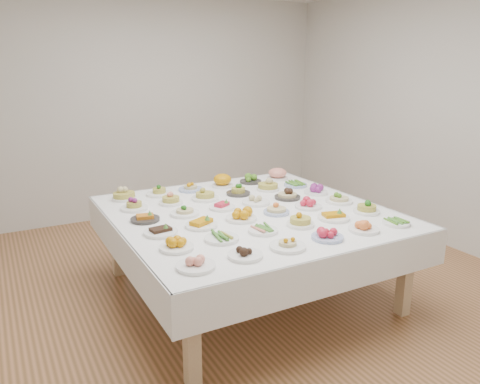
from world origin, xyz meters
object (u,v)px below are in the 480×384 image
display_table (248,219)px  dish_35 (278,173)px  dish_18 (145,216)px  dish_0 (196,263)px

display_table → dish_35: dish_35 is taller
dish_18 → dish_35: dish_35 is taller
dish_0 → dish_35: 2.35m
display_table → dish_0: 1.19m
dish_0 → dish_18: (-0.00, 1.00, 0.00)m
display_table → dish_18: bearing=168.8°
display_table → dish_0: (-0.84, -0.84, 0.10)m
display_table → dish_18: 0.86m
display_table → dish_35: 1.18m
display_table → dish_35: size_ratio=8.72×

